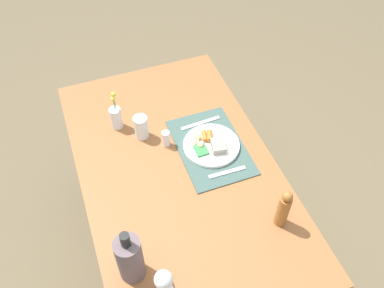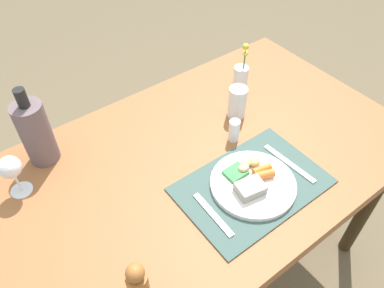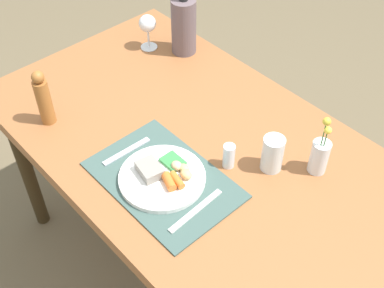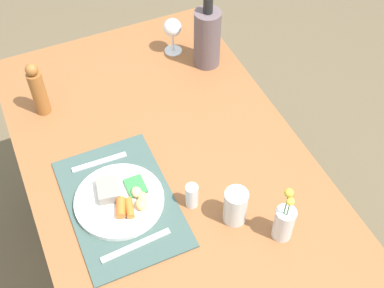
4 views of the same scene
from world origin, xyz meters
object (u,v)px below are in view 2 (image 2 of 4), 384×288
object	(u,v)px
dining_table	(198,175)
water_tumbler	(237,104)
fork	(213,214)
salt_shaker	(234,131)
knife	(289,163)
flower_vase	(241,78)
wine_glass	(10,169)
dinner_plate	(252,182)
cooler_bottle	(36,132)

from	to	relation	value
dining_table	water_tumbler	world-z (taller)	water_tumbler
dining_table	water_tumbler	bearing A→B (deg)	21.27
fork	salt_shaker	world-z (taller)	salt_shaker
fork	knife	size ratio (longest dim) A/B	0.85
dining_table	flower_vase	size ratio (longest dim) A/B	6.66
fork	wine_glass	bearing A→B (deg)	135.96
fork	knife	distance (m)	0.32
fork	water_tumbler	size ratio (longest dim) A/B	1.45
dinner_plate	salt_shaker	bearing A→B (deg)	64.82
water_tumbler	fork	bearing A→B (deg)	-139.91
flower_vase	cooler_bottle	bearing A→B (deg)	170.81
fork	flower_vase	xyz separation A→B (m)	(0.46, 0.39, 0.06)
salt_shaker	wine_glass	world-z (taller)	wine_glass
dinner_plate	water_tumbler	world-z (taller)	water_tumbler
knife	wine_glass	distance (m)	0.86
knife	wine_glass	xyz separation A→B (m)	(-0.74, 0.42, 0.10)
fork	dining_table	bearing A→B (deg)	64.99
dining_table	dinner_plate	bearing A→B (deg)	-70.18
fork	cooler_bottle	distance (m)	0.61
knife	salt_shaker	world-z (taller)	salt_shaker
fork	wine_glass	world-z (taller)	wine_glass
knife	salt_shaker	xyz separation A→B (m)	(-0.07, 0.20, 0.03)
dinner_plate	water_tumbler	distance (m)	0.34
knife	salt_shaker	size ratio (longest dim) A/B	2.44
water_tumbler	dining_table	bearing A→B (deg)	-158.73
flower_vase	wine_glass	size ratio (longest dim) A/B	1.52
flower_vase	wine_glass	bearing A→B (deg)	177.79
knife	wine_glass	world-z (taller)	wine_glass
fork	knife	bearing A→B (deg)	2.35
cooler_bottle	water_tumbler	bearing A→B (deg)	-18.54
dining_table	cooler_bottle	world-z (taller)	cooler_bottle
fork	salt_shaker	xyz separation A→B (m)	(0.26, 0.20, 0.03)
salt_shaker	water_tumbler	size ratio (longest dim) A/B	0.70
salt_shaker	cooler_bottle	distance (m)	0.65
cooler_bottle	fork	bearing A→B (deg)	-59.62
fork	salt_shaker	size ratio (longest dim) A/B	2.07
dining_table	water_tumbler	distance (m)	0.30
knife	dining_table	bearing A→B (deg)	135.73
fork	water_tumbler	xyz separation A→B (m)	(0.35, 0.30, 0.04)
dinner_plate	salt_shaker	xyz separation A→B (m)	(0.09, 0.19, 0.02)
dinner_plate	wine_glass	size ratio (longest dim) A/B	1.83
dining_table	cooler_bottle	size ratio (longest dim) A/B	5.18
salt_shaker	flower_vase	size ratio (longest dim) A/B	0.38
dining_table	knife	world-z (taller)	knife
salt_shaker	cooler_bottle	world-z (taller)	cooler_bottle
knife	flower_vase	bearing A→B (deg)	68.19
salt_shaker	flower_vase	distance (m)	0.27
dinner_plate	water_tumbler	xyz separation A→B (m)	(0.19, 0.28, 0.03)
knife	flower_vase	xyz separation A→B (m)	(0.13, 0.39, 0.06)
knife	wine_glass	bearing A→B (deg)	146.89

